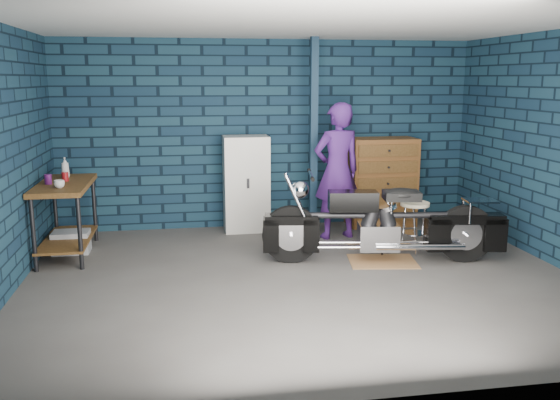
{
  "coord_description": "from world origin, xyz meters",
  "views": [
    {
      "loc": [
        -1.27,
        -6.03,
        2.15
      ],
      "look_at": [
        -0.2,
        0.3,
        0.83
      ],
      "focal_mm": 38.0,
      "sensor_mm": 36.0,
      "label": 1
    }
  ],
  "objects_px": {
    "storage_bin": "(71,242)",
    "locker": "(246,184)",
    "workbench": "(67,219)",
    "shop_stool": "(414,228)",
    "person": "(337,171)",
    "tool_chest": "(382,182)",
    "motorcycle": "(384,218)"
  },
  "relations": [
    {
      "from": "storage_bin",
      "to": "locker",
      "type": "xyz_separation_m",
      "value": [
        2.3,
        0.75,
        0.54
      ]
    },
    {
      "from": "workbench",
      "to": "shop_stool",
      "type": "relative_size",
      "value": 2.15
    },
    {
      "from": "person",
      "to": "tool_chest",
      "type": "bearing_deg",
      "value": -156.13
    },
    {
      "from": "workbench",
      "to": "motorcycle",
      "type": "bearing_deg",
      "value": -13.85
    },
    {
      "from": "workbench",
      "to": "person",
      "type": "height_order",
      "value": "person"
    },
    {
      "from": "person",
      "to": "motorcycle",
      "type": "bearing_deg",
      "value": 91.46
    },
    {
      "from": "motorcycle",
      "to": "tool_chest",
      "type": "distance_m",
      "value": 1.86
    },
    {
      "from": "motorcycle",
      "to": "locker",
      "type": "xyz_separation_m",
      "value": [
        -1.43,
        1.77,
        0.14
      ]
    },
    {
      "from": "shop_stool",
      "to": "locker",
      "type": "bearing_deg",
      "value": 142.31
    },
    {
      "from": "motorcycle",
      "to": "locker",
      "type": "height_order",
      "value": "locker"
    },
    {
      "from": "workbench",
      "to": "person",
      "type": "distance_m",
      "value": 3.53
    },
    {
      "from": "tool_chest",
      "to": "shop_stool",
      "type": "relative_size",
      "value": 1.99
    },
    {
      "from": "motorcycle",
      "to": "tool_chest",
      "type": "xyz_separation_m",
      "value": [
        0.58,
        1.77,
        0.11
      ]
    },
    {
      "from": "storage_bin",
      "to": "person",
      "type": "bearing_deg",
      "value": 2.63
    },
    {
      "from": "motorcycle",
      "to": "storage_bin",
      "type": "xyz_separation_m",
      "value": [
        -3.73,
        1.02,
        -0.4
      ]
    },
    {
      "from": "workbench",
      "to": "person",
      "type": "bearing_deg",
      "value": 4.08
    },
    {
      "from": "locker",
      "to": "tool_chest",
      "type": "distance_m",
      "value": 2.01
    },
    {
      "from": "workbench",
      "to": "storage_bin",
      "type": "relative_size",
      "value": 3.16
    },
    {
      "from": "locker",
      "to": "tool_chest",
      "type": "height_order",
      "value": "locker"
    },
    {
      "from": "person",
      "to": "tool_chest",
      "type": "distance_m",
      "value": 1.07
    },
    {
      "from": "tool_chest",
      "to": "workbench",
      "type": "bearing_deg",
      "value": -169.03
    },
    {
      "from": "person",
      "to": "tool_chest",
      "type": "xyz_separation_m",
      "value": [
        0.84,
        0.59,
        -0.27
      ]
    },
    {
      "from": "workbench",
      "to": "tool_chest",
      "type": "height_order",
      "value": "tool_chest"
    },
    {
      "from": "storage_bin",
      "to": "tool_chest",
      "type": "height_order",
      "value": "tool_chest"
    },
    {
      "from": "motorcycle",
      "to": "shop_stool",
      "type": "relative_size",
      "value": 3.76
    },
    {
      "from": "tool_chest",
      "to": "shop_stool",
      "type": "bearing_deg",
      "value": -93.33
    },
    {
      "from": "person",
      "to": "shop_stool",
      "type": "distance_m",
      "value": 1.32
    },
    {
      "from": "storage_bin",
      "to": "tool_chest",
      "type": "bearing_deg",
      "value": 9.87
    },
    {
      "from": "person",
      "to": "tool_chest",
      "type": "height_order",
      "value": "person"
    },
    {
      "from": "workbench",
      "to": "locker",
      "type": "relative_size",
      "value": 1.03
    },
    {
      "from": "motorcycle",
      "to": "person",
      "type": "bearing_deg",
      "value": 111.48
    },
    {
      "from": "motorcycle",
      "to": "shop_stool",
      "type": "bearing_deg",
      "value": 38.2
    }
  ]
}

